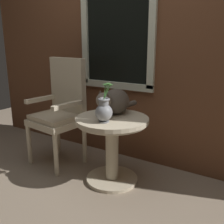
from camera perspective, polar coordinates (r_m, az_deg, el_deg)
name	(u,v)px	position (r m, az deg, el deg)	size (l,w,h in m)	color
ground_plane	(92,188)	(2.36, -4.47, -16.19)	(6.00, 6.00, 0.00)	gray
back_wall	(135,33)	(2.65, 4.98, 16.76)	(4.00, 0.07, 2.60)	brown
wicker_side_table	(112,137)	(2.29, 0.00, -5.53)	(0.63, 0.63, 0.59)	beige
wicker_chair	(61,108)	(2.68, -11.12, 0.87)	(0.51, 0.47, 1.07)	beige
cat	(115,101)	(2.31, 0.56, 2.33)	(0.25, 0.55, 0.23)	brown
pewter_vase_with_ivy	(104,110)	(2.08, -1.75, 0.38)	(0.14, 0.14, 0.32)	gray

